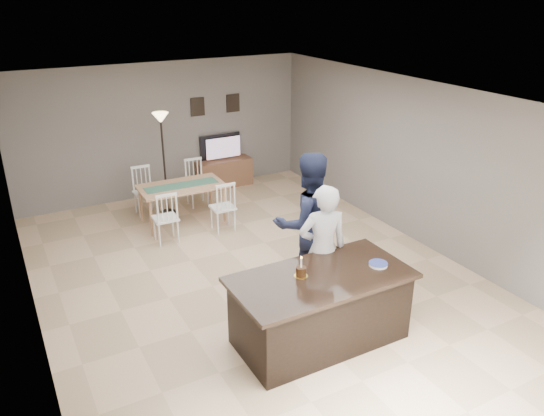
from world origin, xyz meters
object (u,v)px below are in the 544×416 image
woman (323,250)px  floor_lamp (162,137)px  plate_stack (378,264)px  kitchen_island (320,308)px  birthday_cake (301,271)px  television (222,147)px  tv_console (224,173)px  dining_table (182,192)px  man (308,223)px

woman → floor_lamp: floor_lamp is taller
plate_stack → floor_lamp: bearing=102.9°
kitchen_island → birthday_cake: 0.56m
floor_lamp → birthday_cake: bearing=-88.1°
television → plate_stack: (-0.46, -5.77, 0.06)m
woman → plate_stack: (0.36, -0.68, 0.02)m
floor_lamp → television: bearing=30.5°
tv_console → dining_table: size_ratio=0.69×
dining_table → floor_lamp: (-0.13, 0.52, 0.93)m
plate_stack → woman: bearing=118.0°
woman → floor_lamp: size_ratio=0.92×
kitchen_island → tv_console: bearing=77.8°
birthday_cake → plate_stack: bearing=-14.1°
woman → birthday_cake: bearing=51.1°
woman → dining_table: (-0.62, 3.65, -0.31)m
tv_console → woman: bearing=-99.3°
birthday_cake → plate_stack: birthday_cake is taller
kitchen_island → plate_stack: size_ratio=9.28×
kitchen_island → dining_table: 4.21m
television → plate_stack: television is taller
tv_console → floor_lamp: (-1.57, -0.85, 1.22)m
kitchen_island → plate_stack: plate_stack is taller
tv_console → birthday_cake: bearing=-104.5°
floor_lamp → kitchen_island: bearing=-85.6°
birthday_cake → dining_table: bearing=90.3°
kitchen_island → woman: 0.80m
dining_table → floor_lamp: floor_lamp is taller
tv_console → plate_stack: plate_stack is taller
kitchen_island → birthday_cake: size_ratio=8.38×
kitchen_island → television: (1.20, 5.64, 0.41)m
dining_table → floor_lamp: 1.07m
television → tv_console: bearing=90.0°
television → birthday_cake: size_ratio=3.56×
tv_console → plate_stack: size_ratio=5.18×
kitchen_island → man: (0.51, 1.12, 0.56)m
kitchen_island → dining_table: (-0.24, 4.20, 0.13)m
birthday_cake → plate_stack: size_ratio=1.11×
man → television: bearing=-90.0°
dining_table → man: bearing=-74.9°
woman → plate_stack: woman is taller
birthday_cake → plate_stack: (0.96, -0.24, -0.04)m
kitchen_island → woman: size_ratio=1.20×
tv_console → floor_lamp: 2.16m
man → plate_stack: 1.27m
dining_table → kitchen_island: bearing=-85.3°
man → dining_table: (-0.75, 3.08, -0.43)m
woman → kitchen_island: bearing=70.1°
man → dining_table: bearing=-67.7°
television → dining_table: bearing=45.1°
plate_stack → birthday_cake: bearing=165.9°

